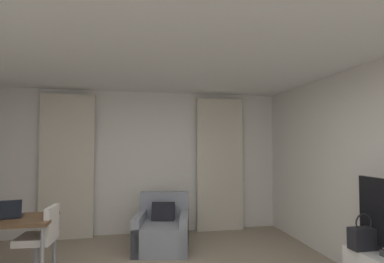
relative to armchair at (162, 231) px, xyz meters
The scene contains 8 objects.
wall_window 1.40m from the armchair, 102.42° to the left, with size 5.12×0.06×2.60m.
ceiling 3.16m from the armchair, 95.57° to the right, with size 5.12×6.12×0.06m, color white.
curtain_left_panel 2.02m from the armchair, 153.15° to the left, with size 0.90×0.06×2.50m.
curtain_right_panel 1.72m from the armchair, 34.35° to the left, with size 0.90×0.06×2.50m.
armchair is the anchor object (origin of this frame).
desk_chair 1.75m from the armchair, 151.37° to the right, with size 0.48×0.48×0.88m.
laptop 2.14m from the armchair, 157.04° to the right, with size 0.36×0.31×0.22m.
handbag_primary 2.77m from the armchair, 46.46° to the right, with size 0.30×0.14×0.37m.
Camera 1 is at (-0.25, -2.63, 1.62)m, focal length 28.07 mm.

